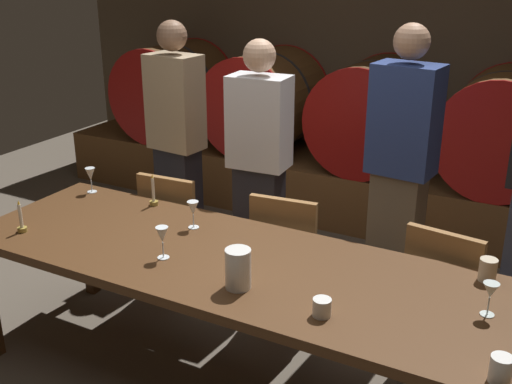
# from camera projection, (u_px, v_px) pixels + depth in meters

# --- Properties ---
(ground_plane) EXTENTS (8.57, 8.57, 0.00)m
(ground_plane) POSITION_uv_depth(u_px,v_px,m) (224.00, 370.00, 3.50)
(ground_plane) COLOR brown
(back_wall) EXTENTS (6.59, 0.24, 2.61)m
(back_wall) POSITION_uv_depth(u_px,v_px,m) (399.00, 58.00, 5.49)
(back_wall) COLOR brown
(back_wall) RESTS_ON ground
(barrel_shelf) EXTENTS (5.93, 0.90, 0.48)m
(barrel_shelf) POSITION_uv_depth(u_px,v_px,m) (370.00, 192.00, 5.42)
(barrel_shelf) COLOR brown
(barrel_shelf) RESTS_ON ground
(wine_barrel_far_left) EXTENTS (0.90, 0.88, 0.90)m
(wine_barrel_far_left) POSITION_uv_depth(u_px,v_px,m) (174.00, 90.00, 6.07)
(wine_barrel_far_left) COLOR brown
(wine_barrel_far_left) RESTS_ON barrel_shelf
(wine_barrel_left) EXTENTS (0.90, 0.88, 0.90)m
(wine_barrel_left) POSITION_uv_depth(u_px,v_px,m) (266.00, 101.00, 5.63)
(wine_barrel_left) COLOR brown
(wine_barrel_left) RESTS_ON barrel_shelf
(wine_barrel_center) EXTENTS (0.90, 0.88, 0.90)m
(wine_barrel_center) POSITION_uv_depth(u_px,v_px,m) (373.00, 114.00, 5.18)
(wine_barrel_center) COLOR #513319
(wine_barrel_center) RESTS_ON barrel_shelf
(wine_barrel_right) EXTENTS (0.90, 0.88, 0.90)m
(wine_barrel_right) POSITION_uv_depth(u_px,v_px,m) (504.00, 130.00, 4.73)
(wine_barrel_right) COLOR brown
(wine_barrel_right) RESTS_ON barrel_shelf
(dining_table) EXTENTS (2.91, 0.94, 0.76)m
(dining_table) POSITION_uv_depth(u_px,v_px,m) (236.00, 271.00, 3.11)
(dining_table) COLOR #4C2D16
(dining_table) RESTS_ON ground
(chair_left) EXTENTS (0.43, 0.43, 0.88)m
(chair_left) POSITION_uv_depth(u_px,v_px,m) (177.00, 229.00, 4.10)
(chair_left) COLOR olive
(chair_left) RESTS_ON ground
(chair_center) EXTENTS (0.44, 0.44, 0.88)m
(chair_center) POSITION_uv_depth(u_px,v_px,m) (288.00, 253.00, 3.77)
(chair_center) COLOR olive
(chair_center) RESTS_ON ground
(chair_right) EXTENTS (0.45, 0.45, 0.88)m
(chair_right) POSITION_uv_depth(u_px,v_px,m) (446.00, 293.00, 3.33)
(chair_right) COLOR olive
(chair_right) RESTS_ON ground
(guest_far_left) EXTENTS (0.40, 0.27, 1.75)m
(guest_far_left) POSITION_uv_depth(u_px,v_px,m) (177.00, 140.00, 4.57)
(guest_far_left) COLOR black
(guest_far_left) RESTS_ON ground
(guest_center_left) EXTENTS (0.40, 0.27, 1.69)m
(guest_center_left) POSITION_uv_depth(u_px,v_px,m) (259.00, 167.00, 4.10)
(guest_center_left) COLOR black
(guest_center_left) RESTS_ON ground
(guest_center_right) EXTENTS (0.40, 0.28, 1.82)m
(guest_center_right) POSITION_uv_depth(u_px,v_px,m) (400.00, 174.00, 3.76)
(guest_center_right) COLOR brown
(guest_center_right) RESTS_ON ground
(candle_left) EXTENTS (0.05, 0.05, 0.18)m
(candle_left) POSITION_uv_depth(u_px,v_px,m) (21.00, 223.00, 3.38)
(candle_left) COLOR olive
(candle_left) RESTS_ON dining_table
(candle_right) EXTENTS (0.05, 0.05, 0.20)m
(candle_right) POSITION_uv_depth(u_px,v_px,m) (153.00, 197.00, 3.74)
(candle_right) COLOR olive
(candle_right) RESTS_ON dining_table
(pitcher) EXTENTS (0.12, 0.12, 0.19)m
(pitcher) POSITION_uv_depth(u_px,v_px,m) (238.00, 269.00, 2.81)
(pitcher) COLOR white
(pitcher) RESTS_ON dining_table
(wine_glass_far_left) EXTENTS (0.06, 0.06, 0.16)m
(wine_glass_far_left) POSITION_uv_depth(u_px,v_px,m) (90.00, 175.00, 3.92)
(wine_glass_far_left) COLOR white
(wine_glass_far_left) RESTS_ON dining_table
(wine_glass_center_left) EXTENTS (0.06, 0.06, 0.15)m
(wine_glass_center_left) POSITION_uv_depth(u_px,v_px,m) (193.00, 209.00, 3.41)
(wine_glass_center_left) COLOR white
(wine_glass_center_left) RESTS_ON dining_table
(wine_glass_center_right) EXTENTS (0.06, 0.06, 0.17)m
(wine_glass_center_right) POSITION_uv_depth(u_px,v_px,m) (162.00, 236.00, 3.07)
(wine_glass_center_right) COLOR white
(wine_glass_center_right) RESTS_ON dining_table
(wine_glass_far_right) EXTENTS (0.07, 0.07, 0.15)m
(wine_glass_far_right) POSITION_uv_depth(u_px,v_px,m) (490.00, 292.00, 2.58)
(wine_glass_far_right) COLOR silver
(wine_glass_far_right) RESTS_ON dining_table
(cup_left) EXTENTS (0.08, 0.08, 0.08)m
(cup_left) POSITION_uv_depth(u_px,v_px,m) (322.00, 307.00, 2.61)
(cup_left) COLOR white
(cup_left) RESTS_ON dining_table
(cup_center) EXTENTS (0.08, 0.08, 0.11)m
(cup_center) POSITION_uv_depth(u_px,v_px,m) (488.00, 270.00, 2.88)
(cup_center) COLOR beige
(cup_center) RESTS_ON dining_table
(cup_right) EXTENTS (0.08, 0.08, 0.10)m
(cup_right) POSITION_uv_depth(u_px,v_px,m) (501.00, 369.00, 2.20)
(cup_right) COLOR white
(cup_right) RESTS_ON dining_table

